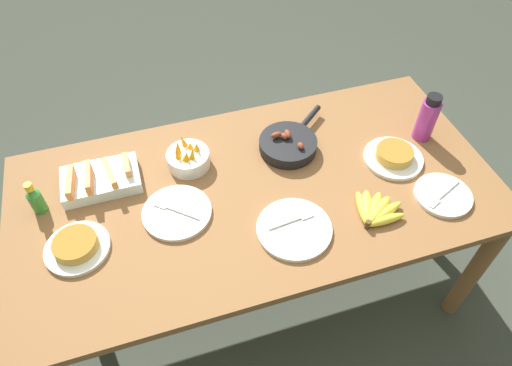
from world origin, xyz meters
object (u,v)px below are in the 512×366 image
banana_bunch (375,211)px  frittata_plate_center (394,156)px  frittata_plate_side (76,246)px  empty_plate_far_left (294,229)px  fruit_bowl_mango (188,158)px  skillet (289,144)px  water_bottle (427,118)px  empty_plate_far_right (443,195)px  empty_plate_near_front (177,212)px  hot_sauce_bottle (36,199)px  melon_tray (100,179)px

banana_bunch → frittata_plate_center: size_ratio=0.79×
frittata_plate_side → empty_plate_far_left: size_ratio=0.82×
empty_plate_far_left → fruit_bowl_mango: bearing=124.2°
skillet → water_bottle: bearing=-50.2°
frittata_plate_center → frittata_plate_side: (-1.24, -0.06, -0.00)m
empty_plate_far_right → empty_plate_near_front: bearing=167.3°
frittata_plate_side → hot_sauce_bottle: bearing=118.6°
melon_tray → banana_bunch: bearing=-25.4°
empty_plate_far_right → skillet: bearing=138.5°
frittata_plate_side → fruit_bowl_mango: bearing=32.1°
skillet → frittata_plate_side: (-0.85, -0.25, -0.01)m
frittata_plate_center → hot_sauce_bottle: (-1.35, 0.16, 0.04)m
empty_plate_far_left → empty_plate_far_right: (0.59, -0.02, 0.00)m
frittata_plate_center → empty_plate_far_right: 0.24m
water_bottle → frittata_plate_side: bearing=-174.0°
melon_tray → fruit_bowl_mango: 0.34m
banana_bunch → fruit_bowl_mango: 0.74m
skillet → water_bottle: size_ratio=1.55×
skillet → fruit_bowl_mango: size_ratio=1.96×
frittata_plate_center → empty_plate_far_right: size_ratio=1.11×
frittata_plate_side → empty_plate_near_front: size_ratio=0.88×
melon_tray → fruit_bowl_mango: size_ratio=1.72×
empty_plate_far_left → skillet: bearing=72.9°
empty_plate_near_front → fruit_bowl_mango: 0.25m
melon_tray → water_bottle: water_bottle is taller
frittata_plate_center → empty_plate_near_front: 0.88m
banana_bunch → empty_plate_near_front: (-0.68, 0.22, -0.01)m
skillet → empty_plate_near_front: skillet is taller
frittata_plate_center → empty_plate_far_left: size_ratio=0.88×
melon_tray → hot_sauce_bottle: 0.23m
frittata_plate_side → fruit_bowl_mango: size_ratio=1.31×
melon_tray → empty_plate_far_right: 1.29m
frittata_plate_side → empty_plate_far_right: frittata_plate_side is taller
skillet → frittata_plate_side: skillet is taller
melon_tray → empty_plate_far_right: bearing=-20.0°
empty_plate_near_front → frittata_plate_side: bearing=-171.9°
empty_plate_near_front → fruit_bowl_mango: (0.09, 0.23, 0.03)m
empty_plate_far_right → fruit_bowl_mango: 0.98m
skillet → frittata_plate_center: 0.42m
empty_plate_far_left → water_bottle: 0.75m
water_bottle → empty_plate_near_front: bearing=-174.7°
empty_plate_far_right → hot_sauce_bottle: 1.49m
empty_plate_far_left → empty_plate_far_right: 0.59m
frittata_plate_center → fruit_bowl_mango: (-0.79, 0.22, 0.02)m
empty_plate_near_front → empty_plate_far_left: 0.43m
empty_plate_near_front → skillet: bearing=21.3°
melon_tray → fruit_bowl_mango: fruit_bowl_mango is taller
water_bottle → hot_sauce_bottle: size_ratio=1.51×
skillet → empty_plate_near_front: size_ratio=1.31×
skillet → empty_plate_far_left: size_ratio=1.23×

